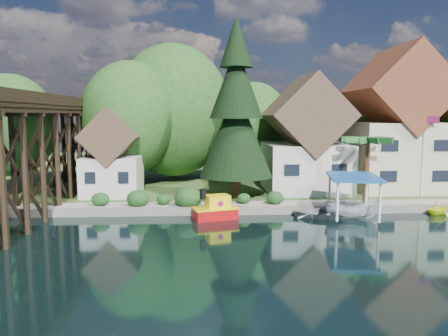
{
  "coord_description": "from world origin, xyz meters",
  "views": [
    {
      "loc": [
        -2.96,
        -25.22,
        7.74
      ],
      "look_at": [
        -1.31,
        6.0,
        3.92
      ],
      "focal_mm": 35.0,
      "sensor_mm": 36.0,
      "label": 1
    }
  ],
  "objects": [
    {
      "name": "boat_white_a",
      "position": [
        5.95,
        6.76,
        0.4
      ],
      "size": [
        4.66,
        4.24,
        0.79
      ],
      "primitive_type": "imported",
      "rotation": [
        0.0,
        0.0,
        1.06
      ],
      "color": "silver",
      "rests_on": "ground"
    },
    {
      "name": "shed",
      "position": [
        -11.0,
        14.5,
        3.83
      ],
      "size": [
        5.09,
        5.4,
        7.85
      ],
      "color": "beige",
      "rests_on": "bank"
    },
    {
      "name": "conifer",
      "position": [
        0.07,
        12.35,
        7.98
      ],
      "size": [
        6.31,
        6.31,
        15.54
      ],
      "color": "#382314",
      "rests_on": "bank"
    },
    {
      "name": "boat_canopy",
      "position": [
        8.3,
        6.17,
        1.41
      ],
      "size": [
        4.31,
        5.6,
        3.28
      ],
      "color": "silver",
      "rests_on": "ground"
    },
    {
      "name": "promenade",
      "position": [
        6.0,
        9.3,
        0.53
      ],
      "size": [
        50.0,
        2.6,
        0.06
      ],
      "primitive_type": "cube",
      "color": "gray",
      "rests_on": "bank"
    },
    {
      "name": "ground",
      "position": [
        0.0,
        0.0,
        0.0
      ],
      "size": [
        140.0,
        140.0,
        0.0
      ],
      "primitive_type": "plane",
      "color": "black",
      "rests_on": "ground"
    },
    {
      "name": "tugboat",
      "position": [
        -1.91,
        6.76,
        0.71
      ],
      "size": [
        3.64,
        2.65,
        2.37
      ],
      "color": "#B80C0D",
      "rests_on": "ground"
    },
    {
      "name": "palm_tree",
      "position": [
        10.7,
        9.9,
        5.53
      ],
      "size": [
        4.61,
        4.61,
        5.76
      ],
      "color": "#382314",
      "rests_on": "bank"
    },
    {
      "name": "house_left",
      "position": [
        7.0,
        16.0,
        5.14
      ],
      "size": [
        7.64,
        8.64,
        11.02
      ],
      "color": "beige",
      "rests_on": "bank"
    },
    {
      "name": "bg_trees",
      "position": [
        1.0,
        21.25,
        7.29
      ],
      "size": [
        49.9,
        13.3,
        10.57
      ],
      "color": "#382314",
      "rests_on": "bank"
    },
    {
      "name": "house_center",
      "position": [
        16.0,
        16.5,
        6.42
      ],
      "size": [
        8.65,
        9.18,
        13.89
      ],
      "color": "#C0B896",
      "rests_on": "bank"
    },
    {
      "name": "bank",
      "position": [
        0.0,
        34.0,
        0.25
      ],
      "size": [
        140.0,
        52.0,
        0.5
      ],
      "primitive_type": "cube",
      "color": "#25451B",
      "rests_on": "ground"
    },
    {
      "name": "shrubs",
      "position": [
        -4.6,
        9.26,
        1.23
      ],
      "size": [
        15.76,
        2.47,
        1.7
      ],
      "color": "#163C15",
      "rests_on": "bank"
    },
    {
      "name": "trestle_bridge",
      "position": [
        -16.0,
        5.17,
        5.35
      ],
      "size": [
        4.12,
        44.18,
        9.3
      ],
      "color": "black",
      "rests_on": "ground"
    },
    {
      "name": "flagpole",
      "position": [
        16.73,
        11.91,
        4.93
      ],
      "size": [
        1.06,
        0.48,
        7.23
      ],
      "color": "white",
      "rests_on": "bank"
    },
    {
      "name": "seawall",
      "position": [
        4.0,
        8.0,
        0.31
      ],
      "size": [
        60.0,
        0.4,
        0.62
      ],
      "primitive_type": "cube",
      "color": "slate",
      "rests_on": "ground"
    },
    {
      "name": "boat_yellow",
      "position": [
        15.49,
        7.26,
        0.59
      ],
      "size": [
        2.78,
        2.61,
        1.18
      ],
      "primitive_type": "imported",
      "rotation": [
        0.0,
        0.0,
        1.95
      ],
      "color": "#F5FA1B",
      "rests_on": "ground"
    }
  ]
}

